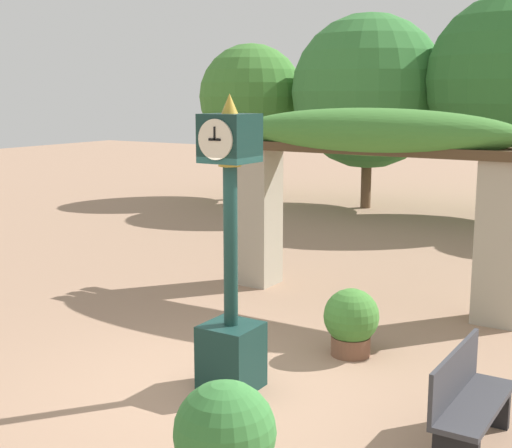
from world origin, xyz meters
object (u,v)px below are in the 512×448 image
pedestal_clock (231,276)px  potted_plant_near_right (351,321)px  potted_plant_near_left (225,437)px  park_bench (468,402)px

pedestal_clock → potted_plant_near_right: bearing=66.9°
pedestal_clock → potted_plant_near_left: pedestal_clock is taller
potted_plant_near_left → park_bench: bearing=55.1°
potted_plant_near_left → park_bench: 2.31m
pedestal_clock → park_bench: size_ratio=2.30×
potted_plant_near_left → potted_plant_near_right: (-0.51, 3.44, -0.13)m
pedestal_clock → park_bench: (2.51, 0.04, -0.82)m
potted_plant_near_right → park_bench: (1.83, -1.55, -0.00)m
pedestal_clock → potted_plant_near_right: 1.90m
potted_plant_near_left → park_bench: potted_plant_near_left is taller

